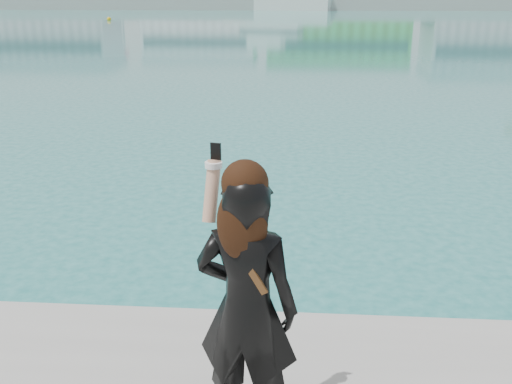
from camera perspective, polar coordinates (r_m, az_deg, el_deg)
far_quay at (r=132.97m, az=4.52°, el=18.31°), size 320.00×40.00×2.00m
buoy_extra at (r=74.52m, az=-14.48°, el=16.28°), size 0.50×0.50×0.50m
woman at (r=3.11m, az=-0.97°, el=-10.83°), size 0.63×0.48×1.64m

